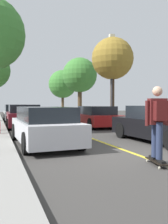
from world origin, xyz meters
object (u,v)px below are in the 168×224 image
object	(u,v)px
street_tree_right_nearest	(112,59)
skateboard	(157,161)
parked_car_right_nearest	(162,124)
parked_car_right_near	(97,117)
parked_car_left_nearest	(44,126)
parked_car_left_far	(16,113)
parked_car_left_near	(24,116)
skateboarder	(158,119)
streetlamp	(112,73)
street_tree_right_near	(80,75)
street_tree_right_far	(63,84)

from	to	relation	value
street_tree_right_nearest	skateboard	world-z (taller)	street_tree_right_nearest
parked_car_right_nearest	skateboard	bearing A→B (deg)	-129.83
parked_car_right_nearest	parked_car_right_near	distance (m)	6.25
parked_car_left_nearest	parked_car_left_far	distance (m)	12.81
parked_car_left_near	skateboard	world-z (taller)	parked_car_left_near
parked_car_left_nearest	parked_car_right_near	size ratio (longest dim) A/B	1.07
parked_car_left_nearest	parked_car_left_near	size ratio (longest dim) A/B	1.02
skateboard	skateboarder	world-z (taller)	skateboarder
parked_car_right_nearest	skateboard	distance (m)	3.67
parked_car_left_far	parked_car_right_near	bearing A→B (deg)	-60.36
parked_car_left_far	skateboard	xyz separation A→B (m)	(1.93, -16.52, -0.58)
skateboarder	street_tree_right_nearest	bearing A→B (deg)	68.44
streetlamp	parked_car_left_nearest	bearing A→B (deg)	-131.58
street_tree_right_nearest	skateboarder	bearing A→B (deg)	-111.56
parked_car_left_near	skateboarder	size ratio (longest dim) A/B	2.50
parked_car_left_nearest	skateboard	xyz separation A→B (m)	(1.93, -3.70, -0.58)
parked_car_right_near	street_tree_right_near	xyz separation A→B (m)	(1.88, 8.57, 3.56)
street_tree_right_near	streetlamp	xyz separation A→B (m)	(-0.13, -7.13, -0.61)
parked_car_left_far	parked_car_right_near	world-z (taller)	parked_car_left_far
parked_car_right_nearest	skateboard	xyz separation A→B (m)	(-2.32, -2.78, -0.58)
street_tree_right_far	street_tree_right_near	bearing A→B (deg)	-90.00
street_tree_right_near	street_tree_right_far	size ratio (longest dim) A/B	1.06
parked_car_right_nearest	parked_car_left_near	bearing A→B (deg)	119.55
parked_car_right_nearest	street_tree_right_near	size ratio (longest dim) A/B	0.77
street_tree_right_far	streetlamp	size ratio (longest dim) A/B	0.89
parked_car_left_near	streetlamp	bearing A→B (deg)	1.72
skateboarder	streetlamp	bearing A→B (deg)	68.78
street_tree_right_nearest	skateboarder	size ratio (longest dim) A/B	3.43
parked_car_right_nearest	skateboarder	distance (m)	3.68
parked_car_right_near	street_tree_right_nearest	size ratio (longest dim) A/B	0.70
parked_car_left_far	street_tree_right_near	size ratio (longest dim) A/B	0.76
parked_car_left_far	streetlamp	world-z (taller)	streetlamp
parked_car_left_nearest	parked_car_left_far	xyz separation A→B (m)	(-0.00, 12.81, 0.01)
parked_car_left_far	street_tree_right_nearest	xyz separation A→B (m)	(6.14, -5.90, 3.90)
parked_car_right_nearest	street_tree_right_nearest	bearing A→B (deg)	76.51
street_tree_right_nearest	parked_car_right_near	bearing A→B (deg)	-139.85
parked_car_left_near	parked_car_left_far	bearing A→B (deg)	90.00
parked_car_left_near	parked_car_right_nearest	size ratio (longest dim) A/B	0.97
street_tree_right_far	parked_car_left_far	bearing A→B (deg)	-129.33
street_tree_right_near	street_tree_right_far	distance (m)	6.41
parked_car_left_far	parked_car_right_nearest	size ratio (longest dim) A/B	0.98
parked_car_left_far	streetlamp	size ratio (longest dim) A/B	0.72
street_tree_right_nearest	skateboarder	xyz separation A→B (m)	(-4.21, -10.65, -3.49)
parked_car_left_far	skateboard	distance (m)	16.64
streetlamp	skateboarder	world-z (taller)	streetlamp
parked_car_left_far	parked_car_left_near	bearing A→B (deg)	-90.00
parked_car_left_near	skateboarder	xyz separation A→B (m)	(1.93, -10.33, 0.40)
parked_car_right_near	skateboarder	world-z (taller)	skateboarder
parked_car_right_nearest	parked_car_right_near	world-z (taller)	parked_car_right_nearest
parked_car_left_nearest	skateboarder	distance (m)	4.23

